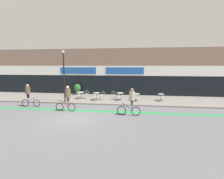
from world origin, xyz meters
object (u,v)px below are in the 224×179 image
object	(u,v)px
bistro_table_4	(161,96)
cyclist_1	(29,94)
bistro_table_3	(136,96)
cafe_chair_1_side	(102,95)
cafe_chair_2_side	(114,95)
cafe_chair_2_near	(120,96)
bistro_table_1	(97,95)
cafe_chair_0_near	(79,95)
cafe_chair_0_side	(86,94)
bistro_table_0	(81,94)
cafe_chair_4_near	(162,97)
cafe_chair_1_near	(95,96)
cafe_chair_3_near	(136,97)
planter_pot	(77,89)
bistro_table_2	(120,95)
lamp_post	(64,73)
cyclist_0	(67,96)
cyclist_2	(131,100)

from	to	relation	value
bistro_table_4	cyclist_1	size ratio (longest dim) A/B	0.34
bistro_table_3	cafe_chair_1_side	world-z (taller)	cafe_chair_1_side
cafe_chair_2_side	cafe_chair_2_near	bearing A→B (deg)	-40.59
bistro_table_1	cafe_chair_0_near	xyz separation A→B (m)	(-1.96, 0.01, -0.03)
cafe_chair_0_side	cafe_chair_2_side	xyz separation A→B (m)	(3.20, -0.27, 0.00)
cafe_chair_0_near	bistro_table_0	bearing A→B (deg)	5.58
bistro_table_1	bistro_table_3	size ratio (longest dim) A/B	1.02
bistro_table_0	bistro_table_3	distance (m)	6.15
cafe_chair_1_side	cafe_chair_2_side	bearing A→B (deg)	-168.79
cafe_chair_0_near	cafe_chair_0_side	bearing A→B (deg)	-39.13
bistro_table_0	bistro_table_4	xyz separation A→B (m)	(8.72, 0.01, -0.01)
bistro_table_1	cafe_chair_4_near	distance (m)	6.77
bistro_table_4	cafe_chair_1_near	distance (m)	6.89
bistro_table_1	cafe_chair_2_near	xyz separation A→B (m)	(2.49, -0.27, -0.03)
cafe_chair_3_near	cyclist_1	xyz separation A→B (m)	(-9.73, -2.87, 0.55)
cafe_chair_2_side	planter_pot	world-z (taller)	planter_pot
cafe_chair_1_near	cyclist_1	bearing A→B (deg)	120.55
cafe_chair_1_side	cafe_chair_3_near	xyz separation A→B (m)	(3.54, -0.53, 0.00)
bistro_table_2	planter_pot	xyz separation A→B (m)	(-5.68, 2.74, 0.18)
cafe_chair_0_near	lamp_post	distance (m)	2.99
cafe_chair_0_side	cyclist_1	xyz separation A→B (m)	(-4.24, -4.03, 0.55)
bistro_table_4	cafe_chair_0_side	world-z (taller)	cafe_chair_0_side
cafe_chair_0_side	cyclist_1	bearing A→B (deg)	44.89
cafe_chair_1_near	cafe_chair_1_side	world-z (taller)	same
cafe_chair_0_near	cafe_chair_2_near	distance (m)	4.47
bistro_table_0	planter_pot	size ratio (longest dim) A/B	0.57
bistro_table_1	cafe_chair_3_near	bearing A→B (deg)	-7.22
cafe_chair_1_near	cafe_chair_1_side	size ratio (longest dim) A/B	1.00
cafe_chair_0_near	cyclist_1	world-z (taller)	cyclist_1
bistro_table_4	cafe_chair_2_side	distance (m)	4.90
bistro_table_0	bistro_table_4	bearing A→B (deg)	0.09
cyclist_0	cyclist_2	world-z (taller)	cyclist_0
cafe_chair_2_near	planter_pot	size ratio (longest dim) A/B	0.68
bistro_table_0	cyclist_0	world-z (taller)	cyclist_0
cyclist_0	cyclist_2	size ratio (longest dim) A/B	1.02
lamp_post	cyclist_1	xyz separation A→B (m)	(-2.63, -1.95, -1.88)
cafe_chair_2_near	lamp_post	world-z (taller)	lamp_post
bistro_table_3	cafe_chair_4_near	distance (m)	2.60
cafe_chair_3_near	planter_pot	xyz separation A→B (m)	(-7.35, 3.62, 0.22)
cafe_chair_1_side	cafe_chair_2_near	distance (m)	1.89
cafe_chair_2_near	planter_pot	world-z (taller)	planter_pot
cafe_chair_3_near	cafe_chair_4_near	world-z (taller)	same
cafe_chair_1_side	cafe_chair_4_near	bearing A→B (deg)	175.53
bistro_table_4	cafe_chair_1_side	bearing A→B (deg)	-174.01
cyclist_0	planter_pot	bearing A→B (deg)	-77.70
bistro_table_3	cafe_chair_0_side	distance (m)	5.52
bistro_table_0	cafe_chair_1_side	bearing A→B (deg)	-13.74
bistro_table_0	bistro_table_1	bearing A→B (deg)	-18.05
cafe_chair_3_near	cyclist_0	world-z (taller)	cyclist_0
bistro_table_4	cafe_chair_4_near	xyz separation A→B (m)	(0.00, -0.63, 0.02)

